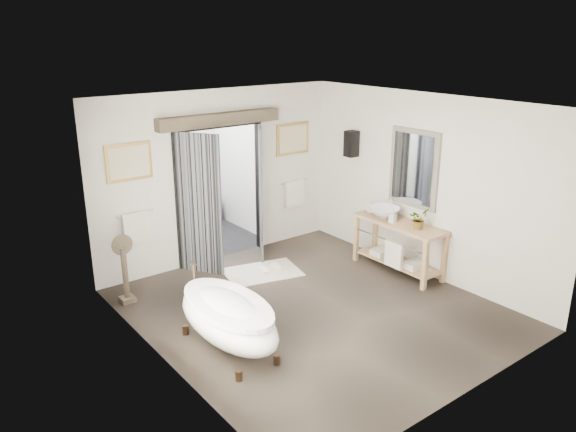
{
  "coord_description": "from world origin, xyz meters",
  "views": [
    {
      "loc": [
        -4.66,
        -5.46,
        3.79
      ],
      "look_at": [
        0.0,
        0.6,
        1.25
      ],
      "focal_mm": 35.0,
      "sensor_mm": 36.0,
      "label": 1
    }
  ],
  "objects_px": {
    "clawfoot_tub": "(228,318)",
    "basin": "(384,213)",
    "vanity": "(398,243)",
    "rug": "(262,272)"
  },
  "relations": [
    {
      "from": "vanity",
      "to": "basin",
      "type": "bearing_deg",
      "value": 95.32
    },
    {
      "from": "clawfoot_tub",
      "to": "basin",
      "type": "xyz_separation_m",
      "value": [
        3.42,
        0.65,
        0.51
      ]
    },
    {
      "from": "rug",
      "to": "basin",
      "type": "distance_m",
      "value": 2.23
    },
    {
      "from": "vanity",
      "to": "rug",
      "type": "bearing_deg",
      "value": 143.9
    },
    {
      "from": "clawfoot_tub",
      "to": "rug",
      "type": "bearing_deg",
      "value": 44.69
    },
    {
      "from": "vanity",
      "to": "basin",
      "type": "xyz_separation_m",
      "value": [
        -0.03,
        0.32,
        0.44
      ]
    },
    {
      "from": "clawfoot_tub",
      "to": "vanity",
      "type": "xyz_separation_m",
      "value": [
        3.45,
        0.34,
        0.07
      ]
    },
    {
      "from": "rug",
      "to": "basin",
      "type": "bearing_deg",
      "value": -29.35
    },
    {
      "from": "clawfoot_tub",
      "to": "basin",
      "type": "relative_size",
      "value": 3.42
    },
    {
      "from": "clawfoot_tub",
      "to": "vanity",
      "type": "relative_size",
      "value": 1.14
    }
  ]
}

